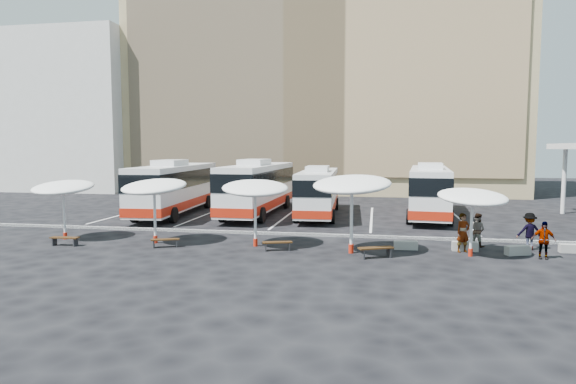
% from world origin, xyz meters
% --- Properties ---
extents(ground, '(120.00, 120.00, 0.00)m').
position_xyz_m(ground, '(0.00, 0.00, 0.00)').
color(ground, black).
rests_on(ground, ground).
extents(sandstone_building, '(42.00, 18.25, 29.60)m').
position_xyz_m(sandstone_building, '(0.00, 31.87, 12.63)').
color(sandstone_building, tan).
rests_on(sandstone_building, ground).
extents(apartment_block, '(14.00, 14.00, 18.00)m').
position_xyz_m(apartment_block, '(-28.00, 28.00, 9.00)').
color(apartment_block, silver).
rests_on(apartment_block, ground).
extents(curb_divider, '(34.00, 0.25, 0.15)m').
position_xyz_m(curb_divider, '(0.00, 0.50, 0.07)').
color(curb_divider, black).
rests_on(curb_divider, ground).
extents(bay_lines, '(24.15, 12.00, 0.01)m').
position_xyz_m(bay_lines, '(0.00, 8.00, 0.01)').
color(bay_lines, white).
rests_on(bay_lines, ground).
extents(bus_0, '(3.53, 12.85, 4.03)m').
position_xyz_m(bus_0, '(-8.27, 7.64, 2.06)').
color(bus_0, silver).
rests_on(bus_0, ground).
extents(bus_1, '(3.21, 12.92, 4.08)m').
position_xyz_m(bus_1, '(-2.26, 8.73, 2.09)').
color(bus_1, silver).
rests_on(bus_1, ground).
extents(bus_2, '(3.04, 11.50, 3.62)m').
position_xyz_m(bus_2, '(2.18, 8.81, 1.85)').
color(bus_2, silver).
rests_on(bus_2, ground).
extents(bus_3, '(3.65, 12.32, 3.85)m').
position_xyz_m(bus_3, '(10.00, 9.57, 1.97)').
color(bus_3, silver).
rests_on(bus_3, ground).
extents(sunshade_0, '(3.36, 3.40, 3.26)m').
position_xyz_m(sunshade_0, '(-10.07, -2.82, 2.77)').
color(sunshade_0, silver).
rests_on(sunshade_0, ground).
extents(sunshade_1, '(3.68, 3.72, 3.41)m').
position_xyz_m(sunshade_1, '(-4.84, -2.94, 2.90)').
color(sunshade_1, silver).
rests_on(sunshade_1, ground).
extents(sunshade_2, '(4.04, 4.07, 3.40)m').
position_xyz_m(sunshade_2, '(0.42, -2.80, 2.89)').
color(sunshade_2, silver).
rests_on(sunshade_2, ground).
extents(sunshade_3, '(4.42, 4.46, 3.75)m').
position_xyz_m(sunshade_3, '(5.17, -3.53, 3.19)').
color(sunshade_3, silver).
rests_on(sunshade_3, ground).
extents(sunshade_4, '(3.64, 3.67, 3.15)m').
position_xyz_m(sunshade_4, '(10.49, -3.23, 2.67)').
color(sunshade_4, silver).
rests_on(sunshade_4, ground).
extents(wood_bench_0, '(1.44, 0.43, 0.44)m').
position_xyz_m(wood_bench_0, '(-8.98, -4.39, 0.34)').
color(wood_bench_0, black).
rests_on(wood_bench_0, ground).
extents(wood_bench_1, '(1.39, 0.85, 0.42)m').
position_xyz_m(wood_bench_1, '(-3.88, -3.84, 0.32)').
color(wood_bench_1, black).
rests_on(wood_bench_1, ground).
extents(wood_bench_2, '(1.45, 0.79, 0.43)m').
position_xyz_m(wood_bench_2, '(1.69, -3.61, 0.33)').
color(wood_bench_2, black).
rests_on(wood_bench_2, ground).
extents(wood_bench_3, '(1.61, 1.04, 0.48)m').
position_xyz_m(wood_bench_3, '(6.30, -4.34, 0.37)').
color(wood_bench_3, black).
rests_on(wood_bench_3, ground).
extents(conc_bench_0, '(1.13, 0.43, 0.42)m').
position_xyz_m(conc_bench_0, '(7.72, -2.24, 0.21)').
color(conc_bench_0, gray).
rests_on(conc_bench_0, ground).
extents(conc_bench_1, '(1.18, 0.42, 0.44)m').
position_xyz_m(conc_bench_1, '(10.46, -2.08, 0.22)').
color(conc_bench_1, gray).
rests_on(conc_bench_1, ground).
extents(conc_bench_2, '(1.20, 0.77, 0.43)m').
position_xyz_m(conc_bench_2, '(12.67, -2.56, 0.21)').
color(conc_bench_2, gray).
rests_on(conc_bench_2, ground).
extents(conc_bench_3, '(1.07, 0.37, 0.40)m').
position_xyz_m(conc_bench_3, '(15.28, -1.60, 0.20)').
color(conc_bench_3, gray).
rests_on(conc_bench_3, ground).
extents(passenger_0, '(0.79, 0.67, 1.83)m').
position_xyz_m(passenger_0, '(10.30, -2.36, 0.92)').
color(passenger_0, black).
rests_on(passenger_0, ground).
extents(passenger_1, '(1.03, 0.99, 1.67)m').
position_xyz_m(passenger_1, '(11.23, -0.94, 0.84)').
color(passenger_1, black).
rests_on(passenger_1, ground).
extents(passenger_2, '(1.03, 0.57, 1.67)m').
position_xyz_m(passenger_2, '(13.53, -3.20, 0.83)').
color(passenger_2, black).
rests_on(passenger_2, ground).
extents(passenger_3, '(1.24, 0.83, 1.79)m').
position_xyz_m(passenger_3, '(13.50, -1.27, 0.89)').
color(passenger_3, black).
rests_on(passenger_3, ground).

